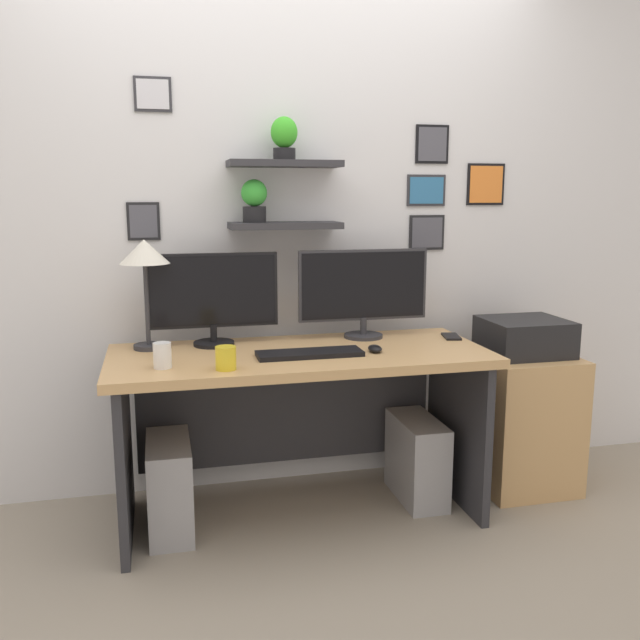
# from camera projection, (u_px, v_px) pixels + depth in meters

# --- Properties ---
(ground_plane) EXTENTS (8.00, 8.00, 0.00)m
(ground_plane) POSITION_uv_depth(u_px,v_px,m) (301.00, 515.00, 3.04)
(ground_plane) COLOR gray
(back_wall_assembly) EXTENTS (4.40, 0.24, 2.70)m
(back_wall_assembly) POSITION_uv_depth(u_px,v_px,m) (281.00, 206.00, 3.21)
(back_wall_assembly) COLOR silver
(back_wall_assembly) RESTS_ON ground
(desk) EXTENTS (1.61, 0.68, 0.75)m
(desk) POSITION_uv_depth(u_px,v_px,m) (298.00, 395.00, 2.99)
(desk) COLOR tan
(desk) RESTS_ON ground
(monitor_left) EXTENTS (0.58, 0.18, 0.41)m
(monitor_left) POSITION_uv_depth(u_px,v_px,m) (212.00, 296.00, 2.99)
(monitor_left) COLOR black
(monitor_left) RESTS_ON desk
(monitor_right) EXTENTS (0.61, 0.18, 0.41)m
(monitor_right) POSITION_uv_depth(u_px,v_px,m) (363.00, 290.00, 3.15)
(monitor_right) COLOR #2D2D33
(monitor_right) RESTS_ON desk
(keyboard) EXTENTS (0.44, 0.14, 0.02)m
(keyboard) POSITION_uv_depth(u_px,v_px,m) (310.00, 353.00, 2.82)
(keyboard) COLOR black
(keyboard) RESTS_ON desk
(computer_mouse) EXTENTS (0.06, 0.09, 0.03)m
(computer_mouse) POSITION_uv_depth(u_px,v_px,m) (375.00, 349.00, 2.89)
(computer_mouse) COLOR black
(computer_mouse) RESTS_ON desk
(desk_lamp) EXTENTS (0.21, 0.21, 0.47)m
(desk_lamp) POSITION_uv_depth(u_px,v_px,m) (145.00, 259.00, 2.88)
(desk_lamp) COLOR #2D2D33
(desk_lamp) RESTS_ON desk
(cell_phone) EXTENTS (0.10, 0.15, 0.01)m
(cell_phone) POSITION_uv_depth(u_px,v_px,m) (451.00, 336.00, 3.18)
(cell_phone) COLOR black
(cell_phone) RESTS_ON desk
(coffee_mug) EXTENTS (0.08, 0.08, 0.09)m
(coffee_mug) POSITION_uv_depth(u_px,v_px,m) (226.00, 358.00, 2.60)
(coffee_mug) COLOR yellow
(coffee_mug) RESTS_ON desk
(pen_cup) EXTENTS (0.07, 0.07, 0.10)m
(pen_cup) POSITION_uv_depth(u_px,v_px,m) (162.00, 355.00, 2.62)
(pen_cup) COLOR white
(pen_cup) RESTS_ON desk
(drawer_cabinet) EXTENTS (0.44, 0.50, 0.65)m
(drawer_cabinet) POSITION_uv_depth(u_px,v_px,m) (520.00, 419.00, 3.32)
(drawer_cabinet) COLOR tan
(drawer_cabinet) RESTS_ON ground
(printer) EXTENTS (0.38, 0.34, 0.17)m
(printer) POSITION_uv_depth(u_px,v_px,m) (524.00, 337.00, 3.25)
(printer) COLOR black
(printer) RESTS_ON drawer_cabinet
(computer_tower_left) EXTENTS (0.18, 0.40, 0.40)m
(computer_tower_left) POSITION_uv_depth(u_px,v_px,m) (170.00, 486.00, 2.87)
(computer_tower_left) COLOR #99999E
(computer_tower_left) RESTS_ON ground
(computer_tower_right) EXTENTS (0.18, 0.40, 0.39)m
(computer_tower_right) POSITION_uv_depth(u_px,v_px,m) (417.00, 459.00, 3.17)
(computer_tower_right) COLOR #99999E
(computer_tower_right) RESTS_ON ground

